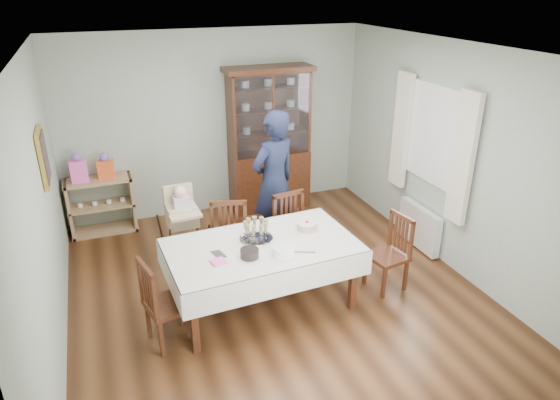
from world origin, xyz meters
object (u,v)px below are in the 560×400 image
chair_far_left (230,262)px  chair_end_right (387,267)px  birthday_cake (307,227)px  gift_bag_pink (78,169)px  china_cabinet (269,138)px  chair_far_right (295,249)px  sideboard (102,205)px  champagne_tray (256,234)px  high_chair (184,235)px  chair_end_left (169,318)px  gift_bag_orange (106,167)px  dining_table (262,275)px  woman (274,182)px

chair_far_left → chair_end_right: size_ratio=1.11×
birthday_cake → gift_bag_pink: bearing=134.8°
gift_bag_pink → china_cabinet: bearing=-0.0°
chair_far_right → sideboard: bearing=130.1°
sideboard → champagne_tray: 2.84m
china_cabinet → high_chair: bearing=-140.7°
chair_far_right → chair_end_left: bearing=-162.3°
high_chair → champagne_tray: (0.61, -1.03, 0.41)m
chair_far_right → gift_bag_orange: (-2.02, 1.91, 0.67)m
sideboard → gift_bag_pink: bearing=-174.8°
chair_end_left → champagne_tray: champagne_tray is taller
dining_table → chair_end_left: 1.09m
chair_far_left → chair_far_right: bearing=18.9°
sideboard → chair_end_right: chair_end_right is taller
woman → gift_bag_pink: woman is taller
chair_far_right → champagne_tray: size_ratio=2.67×
woman → champagne_tray: size_ratio=5.15×
high_chair → gift_bag_pink: size_ratio=2.60×
sideboard → chair_end_right: 4.01m
champagne_tray → chair_far_left: bearing=116.0°
dining_table → chair_far_left: chair_far_left is taller
woman → gift_bag_orange: bearing=-55.1°
chair_far_right → gift_bag_pink: gift_bag_pink is taller
china_cabinet → champagne_tray: china_cabinet is taller
woman → champagne_tray: bearing=38.8°
gift_bag_orange → chair_end_right: bearing=-42.6°
chair_far_right → champagne_tray: bearing=-153.8°
chair_far_left → gift_bag_pink: bearing=145.7°
champagne_tray → birthday_cake: champagne_tray is taller
chair_far_left → champagne_tray: size_ratio=2.71×
chair_far_right → chair_end_right: (0.85, -0.73, -0.02)m
chair_end_right → gift_bag_orange: 3.96m
dining_table → chair_end_left: size_ratio=2.20×
china_cabinet → gift_bag_orange: bearing=180.0°
gift_bag_orange → dining_table: bearing=-60.3°
champagne_tray → dining_table: bearing=-81.0°
birthday_cake → gift_bag_pink: size_ratio=0.63×
champagne_tray → china_cabinet: bearing=67.1°
sideboard → birthday_cake: bearing=-48.2°
gift_bag_orange → gift_bag_pink: bearing=180.0°
woman → chair_end_right: bearing=101.5°
chair_end_right → high_chair: high_chair is taller
chair_end_right → gift_bag_pink: (-3.21, 2.64, 0.72)m
sideboard → woman: 2.53m
sideboard → birthday_cake: 3.18m
dining_table → sideboard: bearing=121.7°
woman → champagne_tray: woman is taller
dining_table → woman: 1.42m
chair_end_left → champagne_tray: bearing=-83.4°
sideboard → champagne_tray: champagne_tray is taller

